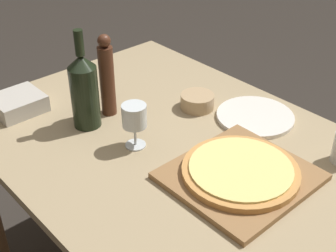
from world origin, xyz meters
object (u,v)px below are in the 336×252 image
small_bowl (197,101)px  pizza (241,170)px  wine_glass (134,117)px  pepper_mill (107,77)px  wine_bottle (84,90)px

small_bowl → pizza: bearing=-117.8°
pizza → wine_glass: wine_glass is taller
pepper_mill → wine_glass: (-0.06, -0.21, -0.03)m
pizza → wine_bottle: (-0.16, 0.51, 0.10)m
pepper_mill → small_bowl: (0.24, -0.17, -0.11)m
wine_bottle → pepper_mill: bearing=7.3°
pizza → pepper_mill: size_ratio=1.15×
wine_glass → small_bowl: (0.30, 0.04, -0.08)m
wine_glass → small_bowl: 0.31m
pizza → wine_glass: 0.34m
wine_bottle → wine_glass: wine_bottle is taller
wine_bottle → small_bowl: (0.34, -0.16, -0.10)m
pizza → pepper_mill: pepper_mill is taller
pepper_mill → small_bowl: bearing=-35.5°
pizza → small_bowl: bearing=62.2°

